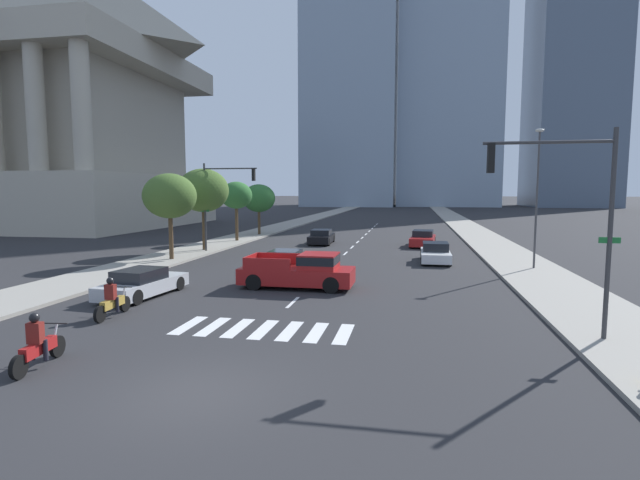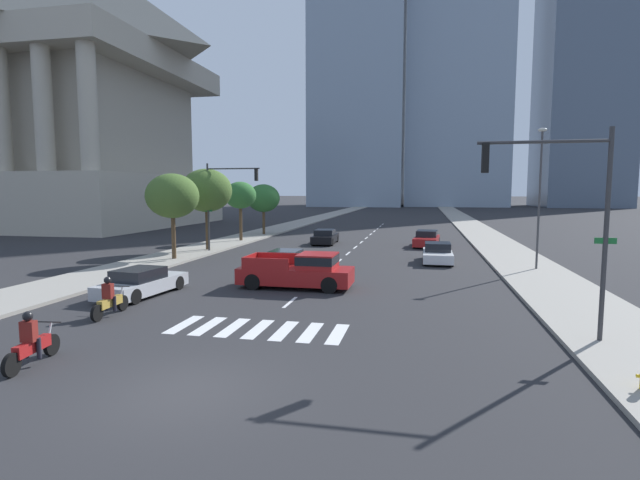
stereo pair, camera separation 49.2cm
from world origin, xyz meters
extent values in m
plane|color=#28282B|center=(0.00, 0.00, 0.00)|extent=(800.00, 800.00, 0.00)
cube|color=gray|center=(11.49, 30.00, 0.07)|extent=(4.00, 260.00, 0.15)
cube|color=gray|center=(-11.49, 30.00, 0.07)|extent=(4.00, 260.00, 0.15)
cube|color=silver|center=(-2.70, 5.21, 0.00)|extent=(0.45, 2.29, 0.01)
cube|color=silver|center=(-1.80, 5.21, 0.00)|extent=(0.45, 2.29, 0.01)
cube|color=silver|center=(-0.90, 5.21, 0.00)|extent=(0.45, 2.29, 0.01)
cube|color=silver|center=(0.00, 5.21, 0.00)|extent=(0.45, 2.29, 0.01)
cube|color=silver|center=(0.90, 5.21, 0.00)|extent=(0.45, 2.29, 0.01)
cube|color=silver|center=(1.80, 5.21, 0.00)|extent=(0.45, 2.29, 0.01)
cube|color=silver|center=(2.70, 5.21, 0.00)|extent=(0.45, 2.29, 0.01)
cube|color=silver|center=(0.00, 9.21, 0.00)|extent=(0.14, 2.00, 0.01)
cube|color=silver|center=(0.00, 13.21, 0.00)|extent=(0.14, 2.00, 0.01)
cube|color=silver|center=(0.00, 17.21, 0.00)|extent=(0.14, 2.00, 0.01)
cube|color=silver|center=(0.00, 21.21, 0.00)|extent=(0.14, 2.00, 0.01)
cube|color=silver|center=(0.00, 25.21, 0.00)|extent=(0.14, 2.00, 0.01)
cube|color=silver|center=(0.00, 29.21, 0.00)|extent=(0.14, 2.00, 0.01)
cube|color=silver|center=(0.00, 33.21, 0.00)|extent=(0.14, 2.00, 0.01)
cube|color=silver|center=(0.00, 37.21, 0.00)|extent=(0.14, 2.00, 0.01)
cube|color=silver|center=(0.00, 41.21, 0.00)|extent=(0.14, 2.00, 0.01)
cube|color=silver|center=(0.00, 45.21, 0.00)|extent=(0.14, 2.00, 0.01)
cube|color=silver|center=(0.00, 49.21, 0.00)|extent=(0.14, 2.00, 0.01)
cube|color=silver|center=(0.00, 53.21, 0.00)|extent=(0.14, 2.00, 0.01)
cube|color=silver|center=(0.00, 57.21, 0.00)|extent=(0.14, 2.00, 0.01)
cylinder|color=black|center=(-4.84, 1.56, 0.30)|extent=(0.20, 0.61, 0.60)
cylinder|color=black|center=(-4.62, -0.03, 0.30)|extent=(0.20, 0.61, 0.60)
cube|color=maroon|center=(-4.73, 0.77, 0.52)|extent=(0.39, 1.30, 0.32)
cylinder|color=#B2B2B7|center=(-4.83, 1.46, 0.60)|extent=(0.10, 0.32, 0.67)
cylinder|color=black|center=(-4.83, 1.51, 0.97)|extent=(0.70, 0.13, 0.04)
cube|color=maroon|center=(-4.72, 0.67, 0.96)|extent=(0.39, 0.29, 0.55)
sphere|color=black|center=(-4.72, 0.67, 1.36)|extent=(0.26, 0.26, 0.26)
cylinder|color=black|center=(-4.91, 0.74, 0.47)|extent=(0.14, 0.14, 0.55)
cylinder|color=black|center=(-4.55, 0.79, 0.47)|extent=(0.14, 0.14, 0.55)
cylinder|color=black|center=(-5.95, 6.51, 0.30)|extent=(0.14, 0.60, 0.60)
cylinder|color=black|center=(-5.89, 4.91, 0.30)|extent=(0.14, 0.60, 0.60)
cube|color=#B28E38|center=(-5.92, 5.71, 0.52)|extent=(0.27, 1.29, 0.32)
cylinder|color=#B2B2B7|center=(-5.95, 6.41, 0.60)|extent=(0.07, 0.32, 0.67)
cylinder|color=black|center=(-5.95, 6.46, 0.97)|extent=(0.70, 0.06, 0.04)
cube|color=maroon|center=(-5.92, 5.61, 0.96)|extent=(0.37, 0.25, 0.55)
sphere|color=black|center=(-5.92, 5.61, 1.36)|extent=(0.26, 0.26, 0.26)
cylinder|color=black|center=(-6.10, 5.70, 0.47)|extent=(0.12, 0.12, 0.55)
cylinder|color=black|center=(-5.74, 5.72, 0.47)|extent=(0.12, 0.12, 0.55)
cube|color=maroon|center=(-0.55, 12.20, 0.59)|extent=(5.38, 2.12, 0.75)
cube|color=maroon|center=(0.53, 12.19, 1.32)|extent=(1.73, 1.93, 0.70)
cube|color=black|center=(0.53, 12.19, 1.40)|extent=(1.75, 1.97, 0.39)
cube|color=maroon|center=(-1.72, 13.21, 1.25)|extent=(2.25, 0.10, 0.55)
cube|color=maroon|center=(-1.74, 11.21, 1.25)|extent=(2.25, 0.10, 0.55)
cube|color=maroon|center=(-2.85, 12.22, 1.25)|extent=(0.10, 2.00, 0.55)
cylinder|color=black|center=(1.28, 13.12, 0.38)|extent=(0.76, 0.27, 0.76)
cylinder|color=black|center=(1.27, 11.25, 0.38)|extent=(0.76, 0.27, 0.76)
cylinder|color=black|center=(-2.36, 13.15, 0.38)|extent=(0.76, 0.27, 0.76)
cylinder|color=black|center=(-2.38, 11.28, 0.38)|extent=(0.76, 0.27, 0.76)
cube|color=#B7BABF|center=(-6.75, 9.15, 0.44)|extent=(2.19, 4.67, 0.57)
cube|color=black|center=(-6.77, 8.92, 0.98)|extent=(1.74, 2.18, 0.50)
cylinder|color=black|center=(-7.39, 10.75, 0.32)|extent=(0.28, 0.66, 0.64)
cylinder|color=black|center=(-5.81, 10.60, 0.32)|extent=(0.28, 0.66, 0.64)
cylinder|color=black|center=(-7.69, 7.69, 0.32)|extent=(0.28, 0.66, 0.64)
cylinder|color=black|center=(-6.11, 7.54, 0.32)|extent=(0.28, 0.66, 0.64)
cube|color=#1E6038|center=(-2.14, 16.27, 0.47)|extent=(1.82, 4.30, 0.62)
cube|color=black|center=(-2.14, 16.06, 1.04)|extent=(1.58, 1.94, 0.51)
cylinder|color=black|center=(-2.92, 17.73, 0.32)|extent=(0.23, 0.64, 0.64)
cylinder|color=black|center=(-1.33, 17.72, 0.32)|extent=(0.23, 0.64, 0.64)
cylinder|color=black|center=(-2.96, 14.83, 0.32)|extent=(0.23, 0.64, 0.64)
cylinder|color=black|center=(-1.36, 14.81, 0.32)|extent=(0.23, 0.64, 0.64)
cube|color=black|center=(-2.93, 31.27, 0.47)|extent=(1.98, 4.73, 0.62)
cube|color=black|center=(-2.92, 31.04, 1.02)|extent=(1.66, 2.16, 0.48)
cylinder|color=black|center=(-3.80, 32.83, 0.32)|extent=(0.24, 0.65, 0.64)
cylinder|color=black|center=(-2.18, 32.89, 0.32)|extent=(0.24, 0.65, 0.64)
cylinder|color=black|center=(-3.68, 29.65, 0.32)|extent=(0.24, 0.65, 0.64)
cylinder|color=black|center=(-2.06, 29.72, 0.32)|extent=(0.24, 0.65, 0.64)
cube|color=maroon|center=(5.70, 30.95, 0.49)|extent=(2.27, 4.85, 0.66)
cube|color=black|center=(5.72, 31.18, 1.07)|extent=(1.81, 2.25, 0.50)
cylinder|color=black|center=(6.40, 29.28, 0.32)|extent=(0.28, 0.66, 0.64)
cylinder|color=black|center=(4.72, 29.43, 0.32)|extent=(0.28, 0.66, 0.64)
cylinder|color=black|center=(6.68, 32.47, 0.32)|extent=(0.28, 0.66, 0.64)
cylinder|color=black|center=(5.01, 32.62, 0.32)|extent=(0.28, 0.66, 0.64)
cube|color=silver|center=(6.32, 21.95, 0.44)|extent=(1.84, 4.37, 0.57)
cube|color=black|center=(6.32, 22.16, 1.00)|extent=(1.61, 1.97, 0.54)
cylinder|color=black|center=(7.14, 20.46, 0.32)|extent=(0.22, 0.64, 0.64)
cylinder|color=black|center=(5.49, 20.47, 0.32)|extent=(0.22, 0.64, 0.64)
cylinder|color=black|center=(7.15, 23.42, 0.32)|extent=(0.22, 0.64, 0.64)
cylinder|color=black|center=(5.51, 23.43, 0.32)|extent=(0.22, 0.64, 0.64)
cylinder|color=#333335|center=(10.59, 5.75, 3.30)|extent=(0.14, 0.14, 6.31)
cylinder|color=#333335|center=(8.74, 5.75, 6.06)|extent=(3.71, 0.10, 0.10)
cube|color=black|center=(7.14, 5.75, 5.61)|extent=(0.20, 0.28, 0.90)
sphere|color=red|center=(7.14, 5.75, 5.91)|extent=(0.18, 0.18, 0.18)
sphere|color=orange|center=(7.14, 5.75, 5.61)|extent=(0.18, 0.18, 0.18)
sphere|color=green|center=(7.14, 5.75, 5.31)|extent=(0.18, 0.18, 0.18)
cube|color=#19662D|center=(10.59, 5.75, 3.15)|extent=(0.60, 0.04, 0.18)
cylinder|color=#333335|center=(-10.29, 23.66, 3.38)|extent=(0.14, 0.14, 6.47)
cylinder|color=#333335|center=(-8.27, 23.66, 6.22)|extent=(4.04, 0.10, 0.10)
cube|color=black|center=(-6.50, 23.66, 5.77)|extent=(0.20, 0.28, 0.90)
sphere|color=red|center=(-6.50, 23.66, 6.07)|extent=(0.18, 0.18, 0.18)
sphere|color=orange|center=(-6.50, 23.66, 5.77)|extent=(0.18, 0.18, 0.18)
sphere|color=green|center=(-6.50, 23.66, 5.47)|extent=(0.18, 0.18, 0.18)
cube|color=#19662D|center=(-10.29, 23.66, 3.15)|extent=(0.60, 0.04, 0.18)
cylinder|color=#3F3F42|center=(11.79, 19.66, 4.03)|extent=(0.12, 0.12, 7.76)
ellipsoid|color=beige|center=(11.79, 19.66, 8.01)|extent=(0.50, 0.24, 0.20)
cylinder|color=#4C3823|center=(-10.69, 19.14, 1.53)|extent=(0.28, 0.28, 2.75)
ellipsoid|color=#426028|center=(-10.69, 19.14, 4.28)|extent=(3.43, 3.43, 2.92)
cylinder|color=#4C3823|center=(-10.69, 24.27, 1.63)|extent=(0.28, 0.28, 2.96)
ellipsoid|color=#426028|center=(-10.69, 24.27, 4.63)|extent=(3.82, 3.82, 3.25)
cylinder|color=#4C3823|center=(-10.69, 31.20, 1.62)|extent=(0.28, 0.28, 2.93)
ellipsoid|color=#2D662D|center=(-10.69, 31.20, 4.21)|extent=(2.83, 2.83, 2.41)
cylinder|color=#4C3823|center=(-10.69, 37.66, 1.33)|extent=(0.28, 0.28, 2.36)
ellipsoid|color=#2D662D|center=(-10.69, 37.66, 3.85)|extent=(3.35, 3.35, 2.84)
cube|color=#BCB29E|center=(-40.25, 46.55, 3.29)|extent=(29.82, 29.82, 6.57)
cube|color=#ADA491|center=(-40.25, 46.55, 12.82)|extent=(23.26, 23.26, 12.51)
cylinder|color=#BCB29E|center=(-32.48, 33.28, 12.82)|extent=(1.80, 1.80, 12.51)
cylinder|color=#BCB29E|center=(-27.35, 33.31, 12.82)|extent=(1.80, 1.80, 12.51)
cube|color=#BCB29E|center=(-40.25, 46.55, 20.58)|extent=(29.82, 29.82, 3.00)
cube|color=#8C9EB2|center=(-13.78, 137.11, 46.63)|extent=(26.54, 26.60, 93.26)
camera|label=1|loc=(4.81, -9.90, 4.62)|focal=27.12mm
camera|label=2|loc=(5.29, -9.80, 4.62)|focal=27.12mm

